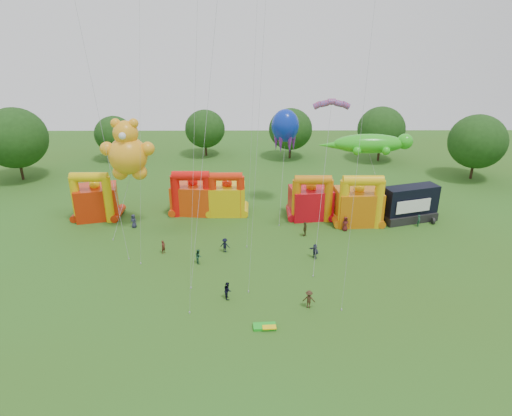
{
  "coord_description": "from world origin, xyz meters",
  "views": [
    {
      "loc": [
        0.95,
        -29.41,
        25.06
      ],
      "look_at": [
        1.26,
        18.0,
        5.35
      ],
      "focal_mm": 32.0,
      "sensor_mm": 36.0,
      "label": 1
    }
  ],
  "objects_px": {
    "bouncy_castle_2": "(227,197)",
    "spectator_4": "(305,229)",
    "teddy_bear_kite": "(126,168)",
    "gecko_kite": "(374,166)",
    "bouncy_castle_0": "(96,200)",
    "octopus_kite": "(283,158)",
    "spectator_0": "(134,221)",
    "stage_trailer": "(410,204)"
  },
  "relations": [
    {
      "from": "octopus_kite",
      "to": "gecko_kite",
      "type": "bearing_deg",
      "value": -7.52
    },
    {
      "from": "bouncy_castle_0",
      "to": "bouncy_castle_2",
      "type": "height_order",
      "value": "bouncy_castle_0"
    },
    {
      "from": "stage_trailer",
      "to": "bouncy_castle_0",
      "type": "bearing_deg",
      "value": 178.5
    },
    {
      "from": "bouncy_castle_0",
      "to": "teddy_bear_kite",
      "type": "relative_size",
      "value": 0.48
    },
    {
      "from": "spectator_0",
      "to": "spectator_4",
      "type": "bearing_deg",
      "value": 14.75
    },
    {
      "from": "spectator_4",
      "to": "stage_trailer",
      "type": "bearing_deg",
      "value": 133.05
    },
    {
      "from": "teddy_bear_kite",
      "to": "gecko_kite",
      "type": "distance_m",
      "value": 32.24
    },
    {
      "from": "spectator_0",
      "to": "bouncy_castle_0",
      "type": "bearing_deg",
      "value": 171.98
    },
    {
      "from": "teddy_bear_kite",
      "to": "octopus_kite",
      "type": "height_order",
      "value": "teddy_bear_kite"
    },
    {
      "from": "spectator_4",
      "to": "teddy_bear_kite",
      "type": "bearing_deg",
      "value": -71.17
    },
    {
      "from": "teddy_bear_kite",
      "to": "gecko_kite",
      "type": "height_order",
      "value": "teddy_bear_kite"
    },
    {
      "from": "spectator_4",
      "to": "bouncy_castle_0",
      "type": "bearing_deg",
      "value": -77.12
    },
    {
      "from": "bouncy_castle_0",
      "to": "stage_trailer",
      "type": "bearing_deg",
      "value": -1.5
    },
    {
      "from": "bouncy_castle_2",
      "to": "spectator_4",
      "type": "height_order",
      "value": "bouncy_castle_2"
    },
    {
      "from": "stage_trailer",
      "to": "spectator_0",
      "type": "xyz_separation_m",
      "value": [
        -36.31,
        -2.12,
        -1.41
      ]
    },
    {
      "from": "spectator_0",
      "to": "spectator_4",
      "type": "xyz_separation_m",
      "value": [
        21.9,
        -2.62,
        0.03
      ]
    },
    {
      "from": "teddy_bear_kite",
      "to": "octopus_kite",
      "type": "relative_size",
      "value": 1.03
    },
    {
      "from": "stage_trailer",
      "to": "spectator_0",
      "type": "bearing_deg",
      "value": -176.66
    },
    {
      "from": "teddy_bear_kite",
      "to": "spectator_4",
      "type": "distance_m",
      "value": 23.29
    },
    {
      "from": "gecko_kite",
      "to": "octopus_kite",
      "type": "bearing_deg",
      "value": 172.48
    },
    {
      "from": "stage_trailer",
      "to": "teddy_bear_kite",
      "type": "bearing_deg",
      "value": -176.19
    },
    {
      "from": "teddy_bear_kite",
      "to": "spectator_4",
      "type": "relative_size",
      "value": 7.6
    },
    {
      "from": "gecko_kite",
      "to": "spectator_4",
      "type": "height_order",
      "value": "gecko_kite"
    },
    {
      "from": "bouncy_castle_0",
      "to": "spectator_0",
      "type": "relative_size",
      "value": 3.8
    },
    {
      "from": "bouncy_castle_2",
      "to": "spectator_0",
      "type": "bearing_deg",
      "value": -159.21
    },
    {
      "from": "stage_trailer",
      "to": "octopus_kite",
      "type": "distance_m",
      "value": 17.94
    },
    {
      "from": "bouncy_castle_0",
      "to": "spectator_4",
      "type": "distance_m",
      "value": 28.23
    },
    {
      "from": "teddy_bear_kite",
      "to": "spectator_0",
      "type": "height_order",
      "value": "teddy_bear_kite"
    },
    {
      "from": "bouncy_castle_2",
      "to": "spectator_0",
      "type": "relative_size",
      "value": 3.5
    },
    {
      "from": "bouncy_castle_0",
      "to": "spectator_0",
      "type": "bearing_deg",
      "value": -29.6
    },
    {
      "from": "stage_trailer",
      "to": "teddy_bear_kite",
      "type": "relative_size",
      "value": 0.55
    },
    {
      "from": "stage_trailer",
      "to": "spectator_0",
      "type": "relative_size",
      "value": 4.32
    },
    {
      "from": "bouncy_castle_2",
      "to": "spectator_0",
      "type": "height_order",
      "value": "bouncy_castle_2"
    },
    {
      "from": "gecko_kite",
      "to": "octopus_kite",
      "type": "xyz_separation_m",
      "value": [
        -12.1,
        1.6,
        0.65
      ]
    },
    {
      "from": "bouncy_castle_0",
      "to": "teddy_bear_kite",
      "type": "height_order",
      "value": "teddy_bear_kite"
    },
    {
      "from": "bouncy_castle_2",
      "to": "gecko_kite",
      "type": "height_order",
      "value": "gecko_kite"
    },
    {
      "from": "teddy_bear_kite",
      "to": "spectator_0",
      "type": "distance_m",
      "value": 7.32
    },
    {
      "from": "octopus_kite",
      "to": "spectator_0",
      "type": "bearing_deg",
      "value": -162.28
    },
    {
      "from": "octopus_kite",
      "to": "spectator_0",
      "type": "distance_m",
      "value": 21.61
    },
    {
      "from": "bouncy_castle_2",
      "to": "teddy_bear_kite",
      "type": "height_order",
      "value": "teddy_bear_kite"
    },
    {
      "from": "bouncy_castle_0",
      "to": "stage_trailer",
      "type": "xyz_separation_m",
      "value": [
        41.98,
        -1.1,
        -0.29
      ]
    },
    {
      "from": "bouncy_castle_0",
      "to": "gecko_kite",
      "type": "xyz_separation_m",
      "value": [
        37.39,
        1.45,
        4.18
      ]
    }
  ]
}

